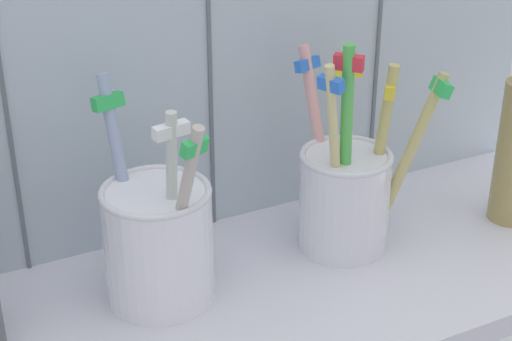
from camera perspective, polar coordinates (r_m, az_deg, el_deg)
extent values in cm
cube|color=silver|center=(64.50, 1.12, -8.70)|extent=(64.00, 22.00, 2.00)
cylinder|color=white|center=(60.98, -6.72, -5.10)|extent=(7.96, 7.96, 8.83)
torus|color=silver|center=(58.77, -6.95, -1.44)|extent=(8.06, 8.06, 0.50)
cylinder|color=#BEB2A7|center=(57.03, -5.25, -3.37)|extent=(2.65, 5.28, 15.23)
cube|color=green|center=(53.09, -4.25, 1.63)|extent=(2.12, 1.57, 1.23)
cylinder|color=#95AAC8|center=(60.91, -9.10, -0.93)|extent=(1.92, 4.37, 16.29)
cube|color=green|center=(59.34, -10.16, 4.69)|extent=(2.45, 1.58, 1.18)
cylinder|color=silver|center=(58.36, -5.79, -2.63)|extent=(1.10, 1.95, 15.07)
cube|color=white|center=(55.28, -5.86, 2.77)|extent=(2.70, 1.28, 0.93)
cylinder|color=white|center=(67.26, 6.07, -2.11)|extent=(7.29, 7.29, 8.19)
torus|color=silver|center=(65.38, 6.24, 1.03)|extent=(7.42, 7.42, 0.50)
cylinder|color=#D8CB87|center=(63.50, 5.47, 0.59)|extent=(3.37, 1.99, 16.36)
cube|color=blue|center=(60.07, 5.18, 5.95)|extent=(1.60, 2.17, 1.09)
cylinder|color=#4FBD4D|center=(63.77, 6.17, 1.30)|extent=(2.22, 2.16, 17.56)
cube|color=#E5333F|center=(60.53, 6.40, 7.39)|extent=(2.05, 2.11, 1.19)
cylinder|color=silver|center=(68.57, 6.25, 2.02)|extent=(1.41, 3.43, 15.08)
cube|color=yellow|center=(67.23, 6.21, 6.75)|extent=(2.66, 1.42, 1.13)
cylinder|color=tan|center=(66.23, 8.42, 1.04)|extent=(2.37, 2.07, 15.22)
cube|color=yellow|center=(64.03, 9.19, 5.49)|extent=(1.75, 1.96, 1.06)
cylinder|color=#F2A8A8|center=(67.77, 4.37, 2.02)|extent=(2.35, 4.85, 15.65)
cube|color=blue|center=(66.34, 3.55, 7.31)|extent=(2.49, 1.57, 1.05)
cylinder|color=tan|center=(66.58, 10.27, 0.62)|extent=(5.97, 2.20, 14.58)
cube|color=green|center=(64.98, 12.41, 5.71)|extent=(1.58, 2.37, 1.29)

